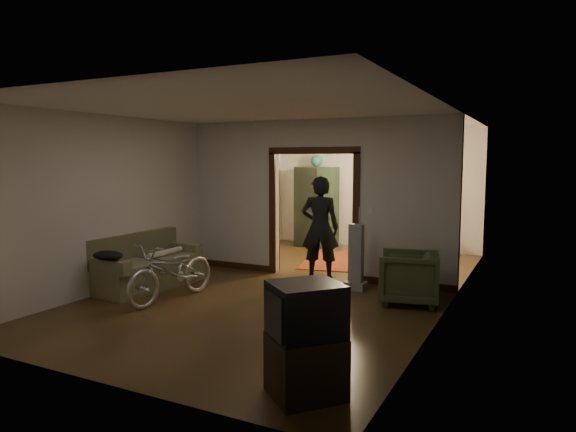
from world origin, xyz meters
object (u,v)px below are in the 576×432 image
Objects in this scene: sofa at (148,261)px; desk at (410,239)px; armchair at (409,277)px; locker at (316,207)px; person at (320,228)px; bicycle at (172,271)px.

sofa reaches higher than desk.
sofa is 2.26× the size of armchair.
locker is (-3.22, 3.99, 0.58)m from armchair.
person is (-1.78, 0.87, 0.53)m from armchair.
armchair is 2.05m from person.
locker is 1.96× the size of desk.
armchair reaches higher than desk.
sofa is 1.12× the size of bicycle.
sofa reaches higher than armchair.
sofa is 2.98m from person.
person is at bearing -59.27° from locker.
armchair is at bearing 139.37° from person.
desk is at bearing -178.77° from armchair.
sofa is 1.92× the size of desk.
locker is (-0.03, 5.43, 0.52)m from bicycle.
person reaches higher than desk.
armchair is at bearing 29.57° from bicycle.
sofa is 5.05m from locker.
person is 1.84× the size of desk.
desk is at bearing 71.93° from bicycle.
desk is at bearing -121.16° from person.
armchair is at bearing -61.86° from desk.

